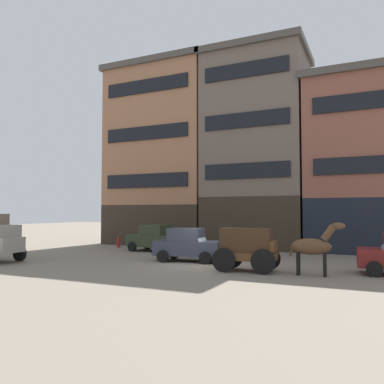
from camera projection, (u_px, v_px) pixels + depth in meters
The scene contains 10 objects.
ground_plane at pixel (206, 265), 20.17m from camera, with size 120.00×120.00×0.00m, color slate.
building_far_left at pixel (165, 155), 34.05m from camera, with size 9.34×6.75×15.29m.
building_center_left at pixel (258, 149), 30.56m from camera, with size 7.93×6.75×15.23m.
building_center_right at pixel (378, 162), 26.90m from camera, with size 9.78×6.75×12.25m.
cargo_wagon at pixel (248, 246), 18.04m from camera, with size 2.99×1.69×1.98m.
draft_horse at pixel (314, 246), 16.81m from camera, with size 2.35×0.71×2.30m.
sedan_light at pixel (188, 245), 21.57m from camera, with size 3.85×2.18×1.83m.
sedan_parked_curb at pixel (154, 238), 26.85m from camera, with size 3.86×2.20×1.83m.
pedestrian_officer at pixel (263, 241), 23.09m from camera, with size 0.48×0.48×1.79m.
fire_hydrant_curbside at pixel (118, 242), 29.88m from camera, with size 0.24×0.24×0.83m.
Camera 1 is at (7.92, -18.74, 2.78)m, focal length 36.48 mm.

